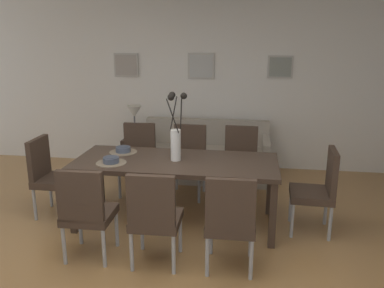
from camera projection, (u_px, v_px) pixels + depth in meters
name	position (u px, v px, depth m)	size (l,w,h in m)	color
ground_plane	(148.00, 277.00, 3.54)	(9.00, 9.00, 0.00)	#A87A47
back_wall_panel	(199.00, 84.00, 6.30)	(9.00, 0.10, 2.60)	silver
dining_table	(176.00, 166.00, 4.39)	(2.20, 0.91, 0.74)	#3D2D23
dining_chair_near_left	(86.00, 209.00, 3.69)	(0.45, 0.45, 0.92)	#3D2D23
dining_chair_near_right	(138.00, 155.00, 5.34)	(0.45, 0.45, 0.92)	#3D2D23
dining_chair_far_left	(154.00, 214.00, 3.59)	(0.45, 0.45, 0.92)	#3D2D23
dining_chair_far_right	(189.00, 157.00, 5.25)	(0.46, 0.46, 0.92)	#3D2D23
dining_chair_mid_left	(231.00, 219.00, 3.50)	(0.45, 0.45, 0.92)	#3D2D23
dining_chair_mid_right	(240.00, 159.00, 5.17)	(0.45, 0.45, 0.92)	#3D2D23
dining_chair_head_west	(49.00, 173.00, 4.66)	(0.44, 0.44, 0.92)	#3D2D23
dining_chair_head_east	(319.00, 187.00, 4.23)	(0.46, 0.46, 0.92)	#3D2D23
centerpiece_vase	(176.00, 135.00, 4.30)	(0.21, 0.23, 0.73)	white
placemat_near_left	(111.00, 163.00, 4.27)	(0.32, 0.32, 0.01)	#7F705B
bowl_near_left	(111.00, 159.00, 4.26)	(0.17, 0.17, 0.07)	#475166
placemat_near_right	(123.00, 152.00, 4.66)	(0.32, 0.32, 0.01)	#7F705B
bowl_near_right	(123.00, 149.00, 4.65)	(0.17, 0.17, 0.07)	#475166
sofa	(205.00, 157.00, 6.02)	(1.89, 0.84, 0.80)	#A89E8E
side_table	(136.00, 155.00, 6.21)	(0.36, 0.36, 0.52)	#33261E
table_lamp	(134.00, 115.00, 6.04)	(0.22, 0.22, 0.51)	#4C4C51
framed_picture_left	(126.00, 65.00, 6.32)	(0.39, 0.03, 0.37)	#B2ADA3
framed_picture_center	(201.00, 66.00, 6.15)	(0.41, 0.03, 0.39)	#B2ADA3
framed_picture_right	(280.00, 67.00, 5.97)	(0.37, 0.03, 0.33)	#B2ADA3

